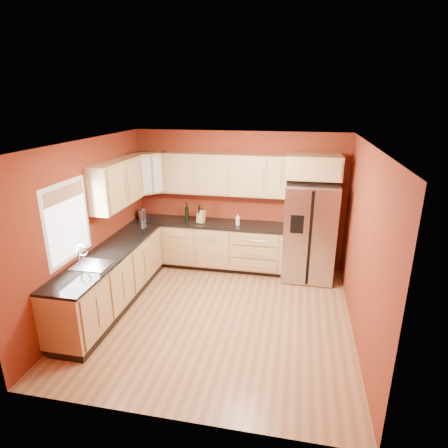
{
  "coord_description": "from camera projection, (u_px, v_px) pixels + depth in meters",
  "views": [
    {
      "loc": [
        1.1,
        -4.86,
        3.18
      ],
      "look_at": [
        -0.06,
        0.9,
        1.18
      ],
      "focal_mm": 30.0,
      "sensor_mm": 36.0,
      "label": 1
    }
  ],
  "objects": [
    {
      "name": "upper_cabinets_left",
      "position": [
        117.0,
        184.0,
        6.17
      ],
      "size": [
        0.33,
        1.35,
        0.75
      ],
      "primitive_type": "cube",
      "color": "tan",
      "rests_on": "wall_left"
    },
    {
      "name": "corner_upper_cabinet",
      "position": [
        148.0,
        173.0,
        7.01
      ],
      "size": [
        0.67,
        0.67,
        0.75
      ],
      "primitive_type": "cube",
      "rotation": [
        0.0,
        0.0,
        0.79
      ],
      "color": "tan",
      "rests_on": "wall_back"
    },
    {
      "name": "wall_left",
      "position": [
        88.0,
        227.0,
        5.69
      ],
      "size": [
        0.04,
        4.0,
        2.6
      ],
      "primitive_type": "cube",
      "color": "maroon",
      "rests_on": "floor"
    },
    {
      "name": "base_cabinets_left",
      "position": [
        112.0,
        280.0,
        5.91
      ],
      "size": [
        0.6,
        2.8,
        0.88
      ],
      "primitive_type": "cube",
      "color": "tan",
      "rests_on": "floor"
    },
    {
      "name": "refrigerator",
      "position": [
        309.0,
        232.0,
        6.71
      ],
      "size": [
        0.9,
        0.75,
        1.78
      ],
      "primitive_type": "cube",
      "color": "#AAABAF",
      "rests_on": "floor"
    },
    {
      "name": "wall_right",
      "position": [
        363.0,
        247.0,
        4.95
      ],
      "size": [
        0.04,
        4.0,
        2.6
      ],
      "primitive_type": "cube",
      "color": "maroon",
      "rests_on": "floor"
    },
    {
      "name": "floor",
      "position": [
        217.0,
        315.0,
        5.74
      ],
      "size": [
        4.0,
        4.0,
        0.0
      ],
      "primitive_type": "plane",
      "color": "brown",
      "rests_on": "ground"
    },
    {
      "name": "wine_bottle_a",
      "position": [
        199.0,
        214.0,
        7.04
      ],
      "size": [
        0.1,
        0.1,
        0.34
      ],
      "primitive_type": null,
      "rotation": [
        0.0,
        0.0,
        -0.29
      ],
      "color": "black",
      "rests_on": "countertop_back"
    },
    {
      "name": "wall_back",
      "position": [
        239.0,
        200.0,
        7.18
      ],
      "size": [
        4.0,
        0.04,
        2.6
      ],
      "primitive_type": "cube",
      "color": "maroon",
      "rests_on": "floor"
    },
    {
      "name": "wall_front",
      "position": [
        169.0,
        311.0,
        3.46
      ],
      "size": [
        4.0,
        0.04,
        2.6
      ],
      "primitive_type": "cube",
      "color": "maroon",
      "rests_on": "floor"
    },
    {
      "name": "canister_right",
      "position": [
        143.0,
        213.0,
        7.35
      ],
      "size": [
        0.14,
        0.14,
        0.2
      ],
      "primitive_type": "cylinder",
      "rotation": [
        0.0,
        0.0,
        -0.2
      ],
      "color": "#AAABAF",
      "rests_on": "countertop_back"
    },
    {
      "name": "base_cabinets_back",
      "position": [
        208.0,
        245.0,
        7.28
      ],
      "size": [
        2.9,
        0.6,
        0.88
      ],
      "primitive_type": "cube",
      "color": "tan",
      "rests_on": "floor"
    },
    {
      "name": "upper_cabinets_back",
      "position": [
        224.0,
        174.0,
        6.9
      ],
      "size": [
        2.3,
        0.33,
        0.75
      ],
      "primitive_type": "cube",
      "color": "tan",
      "rests_on": "wall_back"
    },
    {
      "name": "countertop_back",
      "position": [
        207.0,
        223.0,
        7.12
      ],
      "size": [
        2.9,
        0.62,
        0.04
      ],
      "primitive_type": "cube",
      "color": "black",
      "rests_on": "base_cabinets_back"
    },
    {
      "name": "knife_block",
      "position": [
        201.0,
        217.0,
        7.05
      ],
      "size": [
        0.15,
        0.14,
        0.24
      ],
      "primitive_type": "cube",
      "rotation": [
        0.0,
        0.0,
        -0.29
      ],
      "color": "tan",
      "rests_on": "countertop_back"
    },
    {
      "name": "sink_faucet",
      "position": [
        91.0,
        256.0,
        5.25
      ],
      "size": [
        0.5,
        0.42,
        0.3
      ],
      "primitive_type": null,
      "color": "silver",
      "rests_on": "countertop_left"
    },
    {
      "name": "ceiling",
      "position": [
        215.0,
        144.0,
        4.9
      ],
      "size": [
        4.0,
        4.0,
        0.0
      ],
      "primitive_type": "plane",
      "color": "white",
      "rests_on": "wall_back"
    },
    {
      "name": "countertop_left",
      "position": [
        109.0,
        253.0,
        5.76
      ],
      "size": [
        0.62,
        2.8,
        0.04
      ],
      "primitive_type": "cube",
      "color": "black",
      "rests_on": "base_cabinets_left"
    },
    {
      "name": "soap_dispenser",
      "position": [
        238.0,
        220.0,
        6.92
      ],
      "size": [
        0.09,
        0.09,
        0.21
      ],
      "primitive_type": "cylinder",
      "rotation": [
        0.0,
        0.0,
        -0.26
      ],
      "color": "silver",
      "rests_on": "countertop_back"
    },
    {
      "name": "wine_bottle_b",
      "position": [
        187.0,
        211.0,
        7.19
      ],
      "size": [
        0.08,
        0.08,
        0.35
      ],
      "primitive_type": null,
      "rotation": [
        0.0,
        0.0,
        0.04
      ],
      "color": "black",
      "rests_on": "countertop_back"
    },
    {
      "name": "canister_left",
      "position": [
        141.0,
        215.0,
        7.25
      ],
      "size": [
        0.14,
        0.14,
        0.18
      ],
      "primitive_type": "cylinder",
      "rotation": [
        0.0,
        0.0,
        0.34
      ],
      "color": "#AAABAF",
      "rests_on": "countertop_back"
    },
    {
      "name": "over_fridge_cabinet",
      "position": [
        314.0,
        167.0,
        6.4
      ],
      "size": [
        0.92,
        0.6,
        0.4
      ],
      "primitive_type": "cube",
      "color": "tan",
      "rests_on": "wall_back"
    },
    {
      "name": "window",
      "position": [
        68.0,
        222.0,
        5.15
      ],
      "size": [
        0.03,
        0.9,
        1.0
      ],
      "primitive_type": "cube",
      "color": "white",
      "rests_on": "wall_left"
    }
  ]
}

